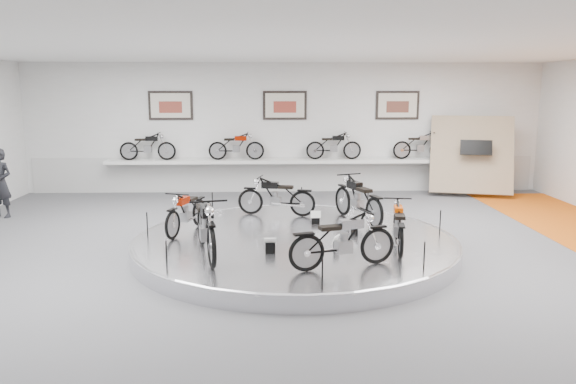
{
  "coord_description": "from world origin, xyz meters",
  "views": [
    {
      "loc": [
        -0.53,
        -10.5,
        3.23
      ],
      "look_at": [
        -0.13,
        0.6,
        1.17
      ],
      "focal_mm": 35.0,
      "sensor_mm": 36.0,
      "label": 1
    }
  ],
  "objects_px": {
    "display_platform": "(295,245)",
    "shelf": "(285,161)",
    "bike_e": "(343,240)",
    "bike_a": "(358,199)",
    "visitor": "(0,183)",
    "bike_b": "(276,196)",
    "bike_f": "(398,225)",
    "bike_c": "(186,211)",
    "bike_d": "(206,226)"
  },
  "relations": [
    {
      "from": "bike_e",
      "to": "visitor",
      "type": "bearing_deg",
      "value": 129.41
    },
    {
      "from": "bike_e",
      "to": "display_platform",
      "type": "bearing_deg",
      "value": 92.61
    },
    {
      "from": "bike_a",
      "to": "bike_c",
      "type": "xyz_separation_m",
      "value": [
        -3.67,
        -0.79,
        -0.07
      ]
    },
    {
      "from": "display_platform",
      "to": "bike_d",
      "type": "bearing_deg",
      "value": -144.34
    },
    {
      "from": "bike_b",
      "to": "bike_d",
      "type": "height_order",
      "value": "bike_d"
    },
    {
      "from": "bike_c",
      "to": "bike_e",
      "type": "bearing_deg",
      "value": 68.75
    },
    {
      "from": "bike_b",
      "to": "bike_e",
      "type": "bearing_deg",
      "value": 118.13
    },
    {
      "from": "visitor",
      "to": "bike_c",
      "type": "bearing_deg",
      "value": -12.8
    },
    {
      "from": "bike_e",
      "to": "visitor",
      "type": "distance_m",
      "value": 9.54
    },
    {
      "from": "display_platform",
      "to": "shelf",
      "type": "height_order",
      "value": "shelf"
    },
    {
      "from": "bike_e",
      "to": "shelf",
      "type": "bearing_deg",
      "value": 77.66
    },
    {
      "from": "shelf",
      "to": "visitor",
      "type": "xyz_separation_m",
      "value": [
        -7.27,
        -3.06,
        -0.13
      ]
    },
    {
      "from": "bike_a",
      "to": "bike_e",
      "type": "xyz_separation_m",
      "value": [
        -0.76,
        -3.22,
        -0.04
      ]
    },
    {
      "from": "shelf",
      "to": "bike_c",
      "type": "relative_size",
      "value": 7.35
    },
    {
      "from": "bike_b",
      "to": "bike_f",
      "type": "xyz_separation_m",
      "value": [
        2.2,
        -2.83,
        -0.01
      ]
    },
    {
      "from": "bike_c",
      "to": "bike_e",
      "type": "height_order",
      "value": "bike_e"
    },
    {
      "from": "bike_b",
      "to": "bike_c",
      "type": "xyz_separation_m",
      "value": [
        -1.87,
        -1.47,
        -0.02
      ]
    },
    {
      "from": "bike_b",
      "to": "bike_c",
      "type": "distance_m",
      "value": 2.38
    },
    {
      "from": "bike_b",
      "to": "display_platform",
      "type": "bearing_deg",
      "value": 113.21
    },
    {
      "from": "bike_b",
      "to": "bike_c",
      "type": "relative_size",
      "value": 1.04
    },
    {
      "from": "bike_a",
      "to": "visitor",
      "type": "xyz_separation_m",
      "value": [
        -8.72,
        2.05,
        0.06
      ]
    },
    {
      "from": "bike_d",
      "to": "bike_f",
      "type": "xyz_separation_m",
      "value": [
        3.49,
        0.31,
        -0.1
      ]
    },
    {
      "from": "display_platform",
      "to": "bike_d",
      "type": "xyz_separation_m",
      "value": [
        -1.63,
        -1.17,
        0.7
      ]
    },
    {
      "from": "shelf",
      "to": "bike_b",
      "type": "bearing_deg",
      "value": -94.46
    },
    {
      "from": "display_platform",
      "to": "bike_b",
      "type": "height_order",
      "value": "bike_b"
    },
    {
      "from": "bike_a",
      "to": "bike_b",
      "type": "relative_size",
      "value": 1.12
    },
    {
      "from": "bike_c",
      "to": "bike_f",
      "type": "height_order",
      "value": "bike_f"
    },
    {
      "from": "bike_c",
      "to": "bike_b",
      "type": "bearing_deg",
      "value": 146.84
    },
    {
      "from": "visitor",
      "to": "shelf",
      "type": "bearing_deg",
      "value": 39.4
    },
    {
      "from": "bike_b",
      "to": "bike_f",
      "type": "distance_m",
      "value": 3.59
    },
    {
      "from": "shelf",
      "to": "bike_a",
      "type": "xyz_separation_m",
      "value": [
        1.45,
        -5.11,
        -0.19
      ]
    },
    {
      "from": "bike_d",
      "to": "bike_e",
      "type": "bearing_deg",
      "value": 58.81
    },
    {
      "from": "bike_b",
      "to": "visitor",
      "type": "height_order",
      "value": "visitor"
    },
    {
      "from": "display_platform",
      "to": "visitor",
      "type": "bearing_deg",
      "value": 155.3
    },
    {
      "from": "bike_b",
      "to": "shelf",
      "type": "bearing_deg",
      "value": -81.18
    },
    {
      "from": "bike_a",
      "to": "bike_d",
      "type": "distance_m",
      "value": 3.95
    },
    {
      "from": "bike_d",
      "to": "visitor",
      "type": "distance_m",
      "value": 7.22
    },
    {
      "from": "shelf",
      "to": "bike_c",
      "type": "xyz_separation_m",
      "value": [
        -2.22,
        -5.9,
        -0.26
      ]
    },
    {
      "from": "bike_b",
      "to": "bike_c",
      "type": "height_order",
      "value": "bike_b"
    },
    {
      "from": "shelf",
      "to": "visitor",
      "type": "distance_m",
      "value": 7.88
    },
    {
      "from": "display_platform",
      "to": "bike_d",
      "type": "relative_size",
      "value": 3.44
    },
    {
      "from": "shelf",
      "to": "bike_e",
      "type": "distance_m",
      "value": 8.36
    },
    {
      "from": "bike_f",
      "to": "visitor",
      "type": "bearing_deg",
      "value": 74.04
    },
    {
      "from": "bike_b",
      "to": "visitor",
      "type": "relative_size",
      "value": 0.89
    },
    {
      "from": "bike_a",
      "to": "bike_d",
      "type": "height_order",
      "value": "bike_d"
    },
    {
      "from": "display_platform",
      "to": "bike_a",
      "type": "xyz_separation_m",
      "value": [
        1.45,
        1.29,
        0.66
      ]
    },
    {
      "from": "shelf",
      "to": "bike_b",
      "type": "relative_size",
      "value": 7.06
    },
    {
      "from": "shelf",
      "to": "display_platform",
      "type": "bearing_deg",
      "value": -90.0
    },
    {
      "from": "bike_f",
      "to": "bike_c",
      "type": "bearing_deg",
      "value": 80.3
    },
    {
      "from": "bike_e",
      "to": "visitor",
      "type": "relative_size",
      "value": 0.92
    }
  ]
}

